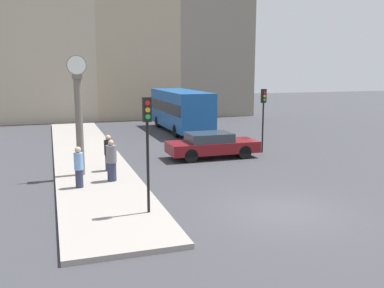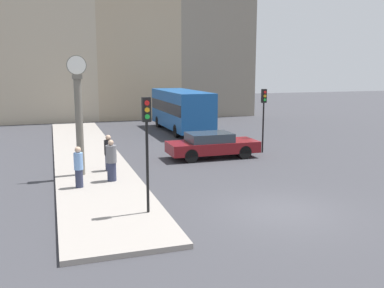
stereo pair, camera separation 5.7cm
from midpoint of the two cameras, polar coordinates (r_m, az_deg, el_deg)
name	(u,v)px [view 1 (the left image)]	position (r m, az deg, el deg)	size (l,w,h in m)	color
ground_plane	(281,211)	(14.83, 11.66, -8.71)	(120.00, 120.00, 0.00)	#38383D
sidewalk_corner	(87,155)	(23.89, -13.95, -1.40)	(3.39, 26.55, 0.16)	gray
building_row	(129,36)	(41.55, -8.45, 14.10)	(24.04, 5.00, 16.38)	#B7A88E
sedan_car	(212,145)	(22.71, 2.57, -0.09)	(4.79, 1.87, 1.35)	maroon
bus_distant	(181,108)	(32.10, -1.57, 4.77)	(2.55, 8.48, 3.04)	#195199
traffic_light_near	(147,131)	(13.36, -6.10, 1.76)	(0.26, 0.24, 3.69)	black
traffic_light_far	(263,107)	(24.20, 9.43, 4.87)	(0.26, 0.24, 3.57)	black
street_clock	(79,117)	(18.81, -14.93, 3.46)	(0.82, 0.41, 5.09)	#666056
pedestrian_blue_stripe	(79,167)	(17.06, -14.96, -2.99)	(0.35, 0.35, 1.61)	#2D334C
pedestrian_black_jacket	(109,153)	(19.56, -11.14, -1.19)	(0.38, 0.38, 1.62)	#2D334C
pedestrian_grey_jacket	(111,161)	(17.75, -10.78, -2.22)	(0.43, 0.43, 1.71)	#2D334C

